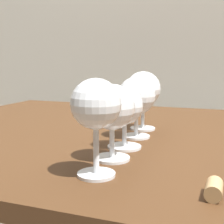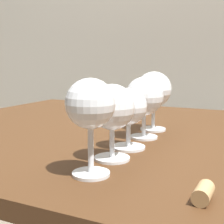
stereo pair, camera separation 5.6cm
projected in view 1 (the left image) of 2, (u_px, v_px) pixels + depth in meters
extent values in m
cube|color=#472B16|center=(121.00, 136.00, 0.82)|extent=(1.14, 0.89, 0.03)
cylinder|color=#472B16|center=(37.00, 194.00, 1.42)|extent=(0.06, 0.06, 0.74)
cylinder|color=white|center=(96.00, 174.00, 0.50)|extent=(0.06, 0.06, 0.00)
cylinder|color=white|center=(96.00, 147.00, 0.49)|extent=(0.01, 0.01, 0.08)
sphere|color=white|center=(96.00, 104.00, 0.48)|extent=(0.08, 0.08, 0.08)
ellipsoid|color=#470A16|center=(96.00, 105.00, 0.48)|extent=(0.07, 0.07, 0.03)
cylinder|color=white|center=(112.00, 158.00, 0.58)|extent=(0.06, 0.06, 0.00)
cylinder|color=white|center=(112.00, 139.00, 0.57)|extent=(0.01, 0.01, 0.06)
sphere|color=white|center=(112.00, 107.00, 0.56)|extent=(0.08, 0.08, 0.08)
ellipsoid|color=maroon|center=(112.00, 109.00, 0.56)|extent=(0.07, 0.07, 0.03)
cylinder|color=white|center=(124.00, 147.00, 0.65)|extent=(0.07, 0.07, 0.00)
cylinder|color=white|center=(124.00, 132.00, 0.65)|extent=(0.01, 0.01, 0.06)
sphere|color=white|center=(125.00, 106.00, 0.64)|extent=(0.07, 0.07, 0.07)
ellipsoid|color=maroon|center=(125.00, 107.00, 0.64)|extent=(0.06, 0.06, 0.03)
cylinder|color=white|center=(136.00, 136.00, 0.74)|extent=(0.06, 0.06, 0.00)
cylinder|color=white|center=(136.00, 122.00, 0.74)|extent=(0.01, 0.01, 0.06)
sphere|color=white|center=(137.00, 96.00, 0.73)|extent=(0.09, 0.09, 0.09)
ellipsoid|color=beige|center=(137.00, 97.00, 0.73)|extent=(0.07, 0.07, 0.03)
cylinder|color=white|center=(143.00, 128.00, 0.83)|extent=(0.06, 0.06, 0.00)
cylinder|color=white|center=(143.00, 114.00, 0.82)|extent=(0.01, 0.01, 0.07)
sphere|color=white|center=(143.00, 89.00, 0.81)|extent=(0.09, 0.09, 0.09)
cylinder|color=tan|center=(214.00, 189.00, 0.42)|extent=(0.02, 0.04, 0.02)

